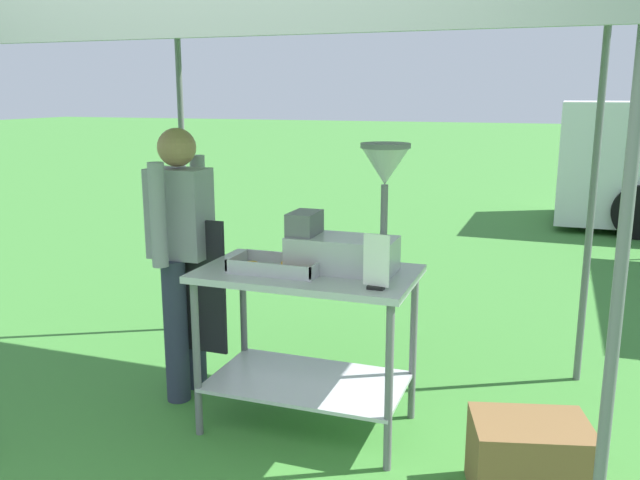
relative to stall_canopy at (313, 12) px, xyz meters
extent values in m
plane|color=#3D7F33|center=(-0.03, 4.62, -2.19)|extent=(70.00, 70.00, 0.00)
cylinder|color=slate|center=(1.42, -0.95, -1.08)|extent=(0.04, 0.04, 2.23)
cylinder|color=slate|center=(-1.42, 1.05, -1.08)|extent=(0.04, 0.04, 2.23)
cylinder|color=slate|center=(1.42, 1.05, -1.08)|extent=(0.04, 0.04, 2.23)
cube|color=#939399|center=(0.00, 0.05, 0.06)|extent=(3.03, 2.20, 0.05)
cube|color=#939399|center=(0.00, -1.04, -0.08)|extent=(3.03, 0.02, 0.24)
cube|color=#B7B7BC|center=(0.00, -0.10, -1.32)|extent=(1.14, 0.66, 0.04)
cube|color=#B7B7BC|center=(0.00, -0.10, -1.93)|extent=(1.05, 0.61, 0.02)
cylinder|color=slate|center=(-0.52, -0.38, -1.77)|extent=(0.04, 0.04, 0.85)
cylinder|color=slate|center=(0.52, -0.38, -1.77)|extent=(0.04, 0.04, 0.85)
cylinder|color=slate|center=(-0.52, 0.18, -1.77)|extent=(0.04, 0.04, 0.85)
cylinder|color=slate|center=(0.52, 0.18, -1.77)|extent=(0.04, 0.04, 0.85)
cube|color=#B7B7BC|center=(-0.14, -0.17, -1.30)|extent=(0.47, 0.26, 0.01)
cube|color=#B7B7BC|center=(-0.14, -0.29, -1.26)|extent=(0.47, 0.01, 0.06)
cube|color=#B7B7BC|center=(-0.14, -0.04, -1.26)|extent=(0.47, 0.01, 0.06)
cube|color=#B7B7BC|center=(-0.37, -0.17, -1.26)|extent=(0.01, 0.26, 0.06)
cube|color=#B7B7BC|center=(0.09, -0.17, -1.26)|extent=(0.01, 0.26, 0.06)
torus|color=gold|center=(-0.29, -0.17, -1.28)|extent=(0.08, 0.08, 0.03)
torus|color=gold|center=(-0.14, -0.23, -1.28)|extent=(0.10, 0.10, 0.03)
torus|color=gold|center=(-0.06, -0.24, -1.28)|extent=(0.09, 0.09, 0.03)
torus|color=gold|center=(-0.05, -0.09, -1.28)|extent=(0.08, 0.08, 0.03)
torus|color=gold|center=(-0.30, -0.23, -1.28)|extent=(0.10, 0.10, 0.03)
torus|color=gold|center=(0.02, -0.23, -1.28)|extent=(0.10, 0.10, 0.03)
torus|color=gold|center=(-0.12, -0.09, -1.28)|extent=(0.09, 0.09, 0.03)
cube|color=#B7B7BC|center=(0.17, -0.04, -1.21)|extent=(0.56, 0.28, 0.18)
cube|color=slate|center=(-0.04, -0.04, -1.06)|extent=(0.14, 0.22, 0.12)
cylinder|color=slate|center=(0.39, -0.04, -0.98)|extent=(0.04, 0.04, 0.28)
cone|color=#B7B7BC|center=(0.39, -0.04, -0.75)|extent=(0.24, 0.24, 0.18)
cylinder|color=slate|center=(0.39, -0.04, -0.64)|extent=(0.25, 0.25, 0.02)
cube|color=black|center=(0.43, -0.31, -1.29)|extent=(0.08, 0.05, 0.02)
cube|color=white|center=(0.43, -0.31, -1.16)|extent=(0.13, 0.02, 0.25)
cylinder|color=#2D3347|center=(-0.84, 0.15, -1.76)|extent=(0.14, 0.14, 0.86)
cylinder|color=#2D3347|center=(-0.85, -0.05, -1.76)|extent=(0.14, 0.14, 0.86)
cube|color=gray|center=(-0.84, 0.05, -1.07)|extent=(0.34, 0.22, 0.52)
cube|color=black|center=(-0.72, 0.05, -1.50)|extent=(0.32, 0.02, 0.80)
cylinder|color=gray|center=(-0.84, 0.27, -1.05)|extent=(0.09, 0.09, 0.58)
cylinder|color=gray|center=(-0.85, -0.17, -1.05)|extent=(0.09, 0.09, 0.58)
sphere|color=#A87A56|center=(-0.84, 0.05, -0.69)|extent=(0.22, 0.22, 0.22)
cube|color=brown|center=(1.18, -0.38, -2.01)|extent=(0.59, 0.49, 0.37)
cylinder|color=black|center=(2.26, 7.71, -1.85)|extent=(0.68, 0.25, 0.68)
cylinder|color=black|center=(2.23, 5.85, -1.85)|extent=(0.68, 0.25, 0.68)
camera|label=1|loc=(1.19, -3.25, -0.39)|focal=37.27mm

